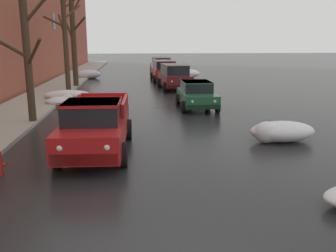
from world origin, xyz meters
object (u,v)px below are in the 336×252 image
bare_tree_second_along_sidewalk (28,56)px  bare_tree_mid_block (66,41)px  sedan_green_parked_kerbside_close (197,94)px  pickup_truck_red_approaching_near_lane (96,126)px  suv_maroon_parked_kerbside_mid (174,76)px  suv_white_queued_behind_truck (161,65)px  sedan_grey_at_far_intersection (158,64)px  suv_red_parked_far_down_block (164,70)px  bare_tree_far_down_block (73,36)px

bare_tree_second_along_sidewalk → bare_tree_mid_block: (-0.04, 9.27, 0.58)m
sedan_green_parked_kerbside_close → pickup_truck_red_approaching_near_lane: bearing=-121.4°
pickup_truck_red_approaching_near_lane → sedan_green_parked_kerbside_close: bearing=58.6°
bare_tree_mid_block → suv_maroon_parked_kerbside_mid: bearing=12.4°
suv_white_queued_behind_truck → sedan_grey_at_far_intersection: bearing=89.7°
pickup_truck_red_approaching_near_lane → suv_red_parked_far_down_block: suv_red_parked_far_down_block is taller
suv_white_queued_behind_truck → sedan_grey_at_far_intersection: size_ratio=1.02×
bare_tree_mid_block → bare_tree_far_down_block: bare_tree_far_down_block is taller
bare_tree_second_along_sidewalk → suv_white_queued_behind_truck: size_ratio=1.33×
bare_tree_second_along_sidewalk → sedan_green_parked_kerbside_close: bare_tree_second_along_sidewalk is taller
pickup_truck_red_approaching_near_lane → suv_maroon_parked_kerbside_mid: 15.79m
pickup_truck_red_approaching_near_lane → suv_red_parked_far_down_block: (3.95, 20.74, 0.11)m
bare_tree_mid_block → sedan_green_parked_kerbside_close: bare_tree_mid_block is taller
bare_tree_far_down_block → pickup_truck_red_approaching_near_lane: (3.11, -16.99, -2.94)m
bare_tree_second_along_sidewalk → suv_white_queued_behind_truck: (7.35, 23.61, -1.91)m
suv_maroon_parked_kerbside_mid → suv_red_parked_far_down_block: (-0.30, 5.54, 0.00)m
bare_tree_mid_block → suv_red_parked_far_down_block: 10.35m
suv_maroon_parked_kerbside_mid → sedan_grey_at_far_intersection: suv_maroon_parked_kerbside_mid is taller
sedan_green_parked_kerbside_close → bare_tree_far_down_block: bearing=128.5°
bare_tree_second_along_sidewalk → bare_tree_mid_block: bearing=90.2°
pickup_truck_red_approaching_near_lane → suv_white_queued_behind_truck: suv_white_queued_behind_truck is taller
suv_maroon_parked_kerbside_mid → bare_tree_mid_block: bearing=-167.6°
bare_tree_second_along_sidewalk → bare_tree_mid_block: 9.29m
sedan_green_parked_kerbside_close → sedan_grey_at_far_intersection: same height
sedan_green_parked_kerbside_close → sedan_grey_at_far_intersection: bearing=90.5°
bare_tree_mid_block → suv_red_parked_far_down_block: bearing=45.4°
bare_tree_second_along_sidewalk → sedan_grey_at_far_intersection: bare_tree_second_along_sidewalk is taller
bare_tree_far_down_block → sedan_grey_at_far_intersection: (7.42, 16.53, -3.07)m
bare_tree_second_along_sidewalk → suv_maroon_parked_kerbside_mid: size_ratio=1.26×
bare_tree_mid_block → sedan_green_parked_kerbside_close: (7.63, -6.19, -2.73)m
suv_maroon_parked_kerbside_mid → sedan_grey_at_far_intersection: size_ratio=1.07×
bare_tree_far_down_block → sedan_grey_at_far_intersection: 18.38m
bare_tree_second_along_sidewalk → suv_white_queued_behind_truck: 24.80m
bare_tree_mid_block → bare_tree_far_down_block: size_ratio=0.97×
suv_white_queued_behind_truck → bare_tree_second_along_sidewalk: bearing=-107.3°
bare_tree_far_down_block → sedan_green_parked_kerbside_close: bearing=-51.5°
bare_tree_second_along_sidewalk → suv_white_queued_behind_truck: bare_tree_second_along_sidewalk is taller
bare_tree_mid_block → suv_maroon_parked_kerbside_mid: 7.93m
sedan_green_parked_kerbside_close → suv_white_queued_behind_truck: bearing=90.7°
bare_tree_far_down_block → suv_white_queued_behind_truck: 13.50m
sedan_green_parked_kerbside_close → suv_maroon_parked_kerbside_mid: size_ratio=0.84×
bare_tree_mid_block → sedan_grey_at_far_intersection: size_ratio=1.67×
bare_tree_second_along_sidewalk → suv_red_parked_far_down_block: 17.96m
bare_tree_mid_block → sedan_grey_at_far_intersection: bare_tree_mid_block is taller
bare_tree_far_down_block → sedan_green_parked_kerbside_close: size_ratio=1.92×
bare_tree_far_down_block → pickup_truck_red_approaching_near_lane: size_ratio=1.45×
bare_tree_mid_block → pickup_truck_red_approaching_near_lane: bearing=-77.1°
suv_red_parked_far_down_block → suv_white_queued_behind_truck: bearing=87.4°
bare_tree_second_along_sidewalk → suv_maroon_parked_kerbside_mid: 13.26m
suv_red_parked_far_down_block → suv_white_queued_behind_truck: (0.33, 7.18, -0.00)m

